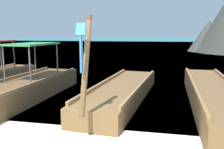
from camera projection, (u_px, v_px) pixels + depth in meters
The scene contains 4 objects.
sea_water at pixel (156, 41), 63.62m from camera, with size 120.00×120.00×0.00m, color #147A89.
longtail_boat_orange_ribbon at pixel (21, 90), 7.93m from camera, with size 1.61×6.56×2.71m.
longtail_boat_blue_ribbon at pixel (122, 92), 8.10m from camera, with size 1.93×6.35×2.62m.
longtail_boat_violet_ribbon at pixel (213, 96), 7.33m from camera, with size 1.44×7.54×2.60m.
Camera 1 is at (1.50, -3.90, 2.24)m, focal length 38.67 mm.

